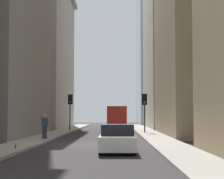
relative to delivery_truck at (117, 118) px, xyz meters
The scene contains 11 objects.
ground_plane 22.68m from the delivery_truck, behind, with size 135.00×135.00×0.00m, color #302D30.
sidewalk_right 23.39m from the delivery_truck, 165.36° to the left, with size 90.00×2.20×0.14m, color #A8A399.
sidewalk_left 22.84m from the delivery_truck, behind, with size 90.00×2.20×0.14m, color #A8A399.
building_left_far 14.55m from the delivery_truck, 57.05° to the right, with size 16.86×10.00×22.06m.
building_right_far 17.28m from the delivery_truck, 59.72° to the left, with size 18.93×10.50×23.47m.
delivery_truck is the anchor object (origin of this frame).
sedan_white 27.60m from the delivery_truck, behind, with size 4.30×1.78×1.42m.
traffic_light_midblock 6.77m from the delivery_truck, 127.84° to the left, with size 0.43×0.52×3.99m.
traffic_light_far_junction 9.12m from the delivery_truck, 162.31° to the right, with size 0.43×0.52×3.81m.
pedestrian 19.56m from the delivery_truck, 164.35° to the left, with size 0.26×0.44×1.79m.
discarded_bottle 27.58m from the delivery_truck, 168.94° to the left, with size 0.07×0.07×0.27m.
Camera 1 is at (-24.90, -1.36, 1.92)m, focal length 63.10 mm.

